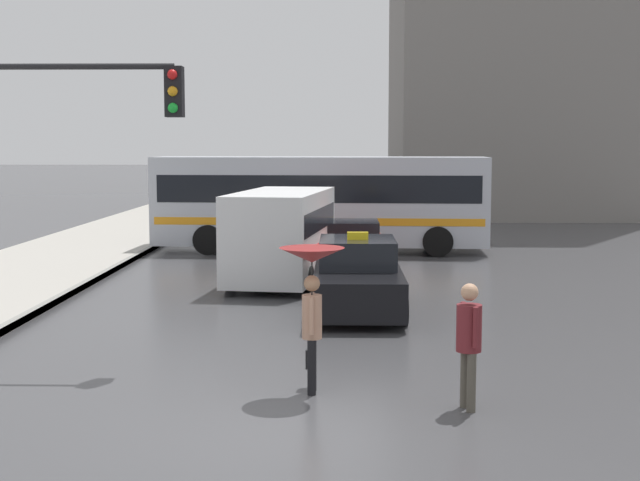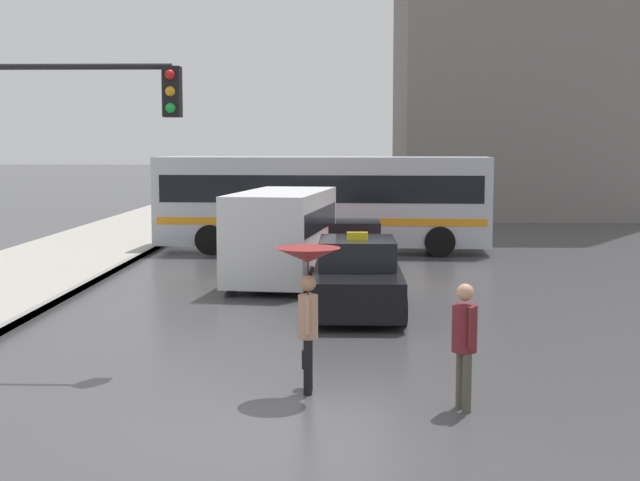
% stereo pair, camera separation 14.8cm
% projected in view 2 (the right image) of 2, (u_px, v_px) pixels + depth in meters
% --- Properties ---
extents(ground_plane, '(300.00, 300.00, 0.00)m').
position_uv_depth(ground_plane, '(269.00, 436.00, 10.73)').
color(ground_plane, '#424244').
extents(taxi, '(1.91, 4.51, 1.69)m').
position_uv_depth(taxi, '(357.00, 279.00, 18.73)').
color(taxi, black).
rests_on(taxi, ground_plane).
extents(sedan_red, '(1.91, 4.10, 1.40)m').
position_uv_depth(sedan_red, '(351.00, 248.00, 24.65)').
color(sedan_red, '#A52D23').
rests_on(sedan_red, ground_plane).
extents(ambulance_van, '(2.67, 5.51, 2.32)m').
position_uv_depth(ambulance_van, '(283.00, 232.00, 22.79)').
color(ambulance_van, white).
rests_on(ambulance_van, ground_plane).
extents(city_bus, '(10.93, 3.09, 3.11)m').
position_uv_depth(city_bus, '(323.00, 199.00, 29.25)').
color(city_bus, '#B2B7C1').
rests_on(city_bus, ground_plane).
extents(pedestrian_with_umbrella, '(0.92, 0.92, 2.07)m').
position_uv_depth(pedestrian_with_umbrella, '(308.00, 280.00, 12.44)').
color(pedestrian_with_umbrella, black).
rests_on(pedestrian_with_umbrella, ground_plane).
extents(pedestrian_man, '(0.41, 0.49, 1.69)m').
position_uv_depth(pedestrian_man, '(464.00, 335.00, 11.68)').
color(pedestrian_man, '#4C473D').
rests_on(pedestrian_man, ground_plane).
extents(traffic_light, '(4.19, 0.38, 5.04)m').
position_uv_depth(traffic_light, '(36.00, 141.00, 14.31)').
color(traffic_light, black).
rests_on(traffic_light, ground_plane).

